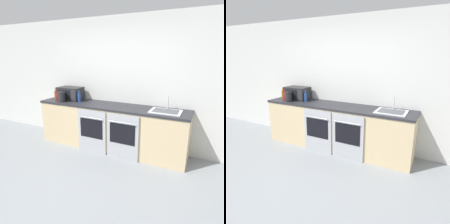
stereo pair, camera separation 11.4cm
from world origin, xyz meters
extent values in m
plane|color=gray|center=(0.00, 0.00, 0.00)|extent=(16.00, 16.00, 0.00)
cube|color=silver|center=(0.00, 1.97, 1.30)|extent=(10.00, 0.06, 2.60)
cube|color=#D1B789|center=(0.00, 1.63, 0.44)|extent=(3.03, 0.61, 0.88)
cube|color=#28282D|center=(0.00, 1.63, 0.90)|extent=(3.06, 0.64, 0.04)
cube|color=#A8AAAF|center=(-0.24, 1.31, 0.43)|extent=(0.61, 0.03, 0.86)
cube|color=black|center=(-0.24, 1.29, 0.50)|extent=(0.49, 0.01, 0.38)
cylinder|color=#A8AAAF|center=(-0.24, 1.27, 0.72)|extent=(0.50, 0.02, 0.02)
cube|color=#A8AAAF|center=(0.41, 1.31, 0.43)|extent=(0.61, 0.03, 0.86)
cube|color=black|center=(0.41, 1.29, 0.50)|extent=(0.49, 0.01, 0.38)
cylinder|color=#A8AAAF|center=(0.41, 1.27, 0.72)|extent=(0.50, 0.02, 0.02)
cube|color=#232326|center=(-1.01, 1.72, 1.05)|extent=(0.52, 0.33, 0.28)
cube|color=black|center=(-1.06, 1.55, 1.05)|extent=(0.31, 0.01, 0.19)
cube|color=#2D2D33|center=(-0.82, 1.55, 1.05)|extent=(0.12, 0.01, 0.22)
cylinder|color=#8C5114|center=(-1.36, 1.64, 1.01)|extent=(0.08, 0.08, 0.18)
cylinder|color=#8C5114|center=(-1.36, 1.64, 1.13)|extent=(0.03, 0.03, 0.07)
cylinder|color=maroon|center=(-1.18, 1.49, 1.00)|extent=(0.07, 0.07, 0.17)
cylinder|color=maroon|center=(-1.18, 1.49, 1.12)|extent=(0.03, 0.03, 0.06)
cylinder|color=#234793|center=(-0.70, 1.59, 1.00)|extent=(0.06, 0.06, 0.18)
cylinder|color=#234793|center=(-0.70, 1.59, 1.13)|extent=(0.03, 0.03, 0.07)
cylinder|color=#232326|center=(-1.04, 1.45, 1.02)|extent=(0.15, 0.15, 0.21)
cylinder|color=#262628|center=(-1.04, 1.45, 1.13)|extent=(0.08, 0.08, 0.01)
cube|color=silver|center=(1.09, 1.61, 0.92)|extent=(0.53, 0.41, 0.01)
cube|color=#4C4F54|center=(1.09, 1.61, 0.93)|extent=(0.42, 0.30, 0.01)
cylinder|color=silver|center=(1.09, 1.78, 1.05)|extent=(0.02, 0.02, 0.23)
camera|label=1|loc=(1.70, -1.78, 1.86)|focal=32.00mm
camera|label=2|loc=(1.80, -1.73, 1.86)|focal=32.00mm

